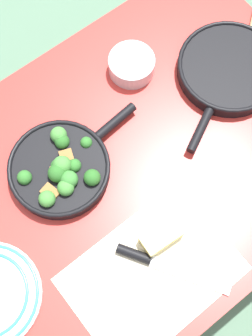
# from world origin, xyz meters

# --- Properties ---
(ground_plane) EXTENTS (14.00, 14.00, 0.00)m
(ground_plane) POSITION_xyz_m (0.00, 0.00, 0.00)
(ground_plane) COLOR #51755B
(dining_table_red) EXTENTS (1.19, 0.83, 0.78)m
(dining_table_red) POSITION_xyz_m (0.00, 0.00, 0.68)
(dining_table_red) COLOR #B72D28
(dining_table_red) RESTS_ON ground_plane
(skillet_broccoli) EXTENTS (0.38, 0.26, 0.07)m
(skillet_broccoli) POSITION_xyz_m (-0.13, 0.10, 0.80)
(skillet_broccoli) COLOR black
(skillet_broccoli) RESTS_ON dining_table_red
(skillet_eggs) EXTENTS (0.39, 0.28, 0.04)m
(skillet_eggs) POSITION_xyz_m (0.39, 0.05, 0.80)
(skillet_eggs) COLOR black
(skillet_eggs) RESTS_ON dining_table_red
(wooden_spoon) EXTENTS (0.29, 0.23, 0.02)m
(wooden_spoon) POSITION_xyz_m (0.53, 0.11, 0.78)
(wooden_spoon) COLOR tan
(wooden_spoon) RESTS_ON dining_table_red
(parchment_sheet) EXTENTS (0.39, 0.28, 0.00)m
(parchment_sheet) POSITION_xyz_m (-0.11, -0.24, 0.78)
(parchment_sheet) COLOR beige
(parchment_sheet) RESTS_ON dining_table_red
(grater_knife) EXTENTS (0.17, 0.25, 0.02)m
(grater_knife) POSITION_xyz_m (-0.09, -0.23, 0.78)
(grater_knife) COLOR silver
(grater_knife) RESTS_ON dining_table_red
(cheese_block) EXTENTS (0.10, 0.06, 0.04)m
(cheese_block) POSITION_xyz_m (-0.04, -0.19, 0.80)
(cheese_block) COLOR #EFD67A
(cheese_block) RESTS_ON dining_table_red
(prep_bowl_steel) EXTENTS (0.13, 0.13, 0.05)m
(prep_bowl_steel) POSITION_xyz_m (0.19, 0.22, 0.80)
(prep_bowl_steel) COLOR #B7B7BC
(prep_bowl_steel) RESTS_ON dining_table_red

